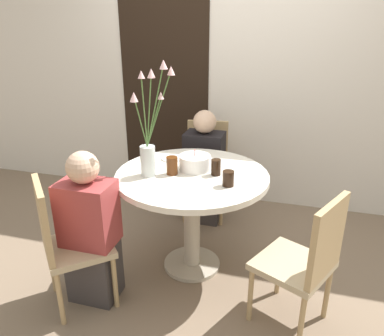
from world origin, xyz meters
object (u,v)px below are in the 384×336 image
chair_right_flank (307,258)px  drink_glass_2 (228,178)px  flower_vase (149,140)px  person_woman (90,233)px  person_guest (204,171)px  chair_far_back (64,239)px  drink_glass_0 (216,167)px  drink_glass_1 (172,166)px  birthday_cake (195,163)px  side_plate (172,159)px  chair_left_flank (206,164)px

chair_right_flank → drink_glass_2: size_ratio=8.77×
flower_vase → person_woman: size_ratio=0.74×
flower_vase → person_guest: flower_vase is taller
chair_far_back → person_woman: bearing=-90.0°
chair_right_flank → person_woman: 1.34m
drink_glass_2 → person_woman: size_ratio=0.10×
chair_far_back → drink_glass_0: chair_far_back is taller
person_woman → person_guest: bearing=69.9°
flower_vase → drink_glass_1: size_ratio=6.18×
drink_glass_0 → person_woman: size_ratio=0.11×
chair_right_flank → person_woman: person_woman is taller
birthday_cake → drink_glass_1: birthday_cake is taller
person_woman → birthday_cake: bearing=46.4°
side_plate → chair_right_flank: bearing=-31.4°
flower_vase → person_guest: 1.02m
chair_far_back → chair_right_flank: same height
person_woman → side_plate: bearing=66.5°
flower_vase → drink_glass_1: flower_vase is taller
birthday_cake → drink_glass_0: (0.16, -0.05, 0.00)m
flower_vase → drink_glass_1: (0.13, 0.07, -0.20)m
drink_glass_0 → chair_left_flank: bearing=107.8°
birthday_cake → drink_glass_2: size_ratio=2.21×
chair_far_back → chair_right_flank: 1.47m
chair_left_flank → drink_glass_2: 1.14m
flower_vase → drink_glass_1: 0.25m
person_guest → side_plate: bearing=-105.0°
chair_right_flank → person_woman: (-1.34, -0.10, -0.00)m
chair_left_flank → drink_glass_2: bearing=-76.2°
side_plate → birthday_cake: bearing=-34.1°
flower_vase → person_woman: bearing=-127.4°
chair_far_back → drink_glass_2: bearing=-106.0°
drink_glass_1 → drink_glass_2: drink_glass_1 is taller
side_plate → person_guest: person_guest is taller
chair_right_flank → drink_glass_0: size_ratio=7.96×
chair_left_flank → drink_glass_0: (0.28, -0.86, 0.33)m
chair_left_flank → birthday_cake: size_ratio=3.98×
drink_glass_2 → drink_glass_0: bearing=126.5°
drink_glass_1 → side_plate: bearing=109.2°
drink_glass_1 → drink_glass_0: bearing=13.5°
person_guest → drink_glass_1: bearing=-92.7°
chair_left_flank → drink_glass_0: size_ratio=7.96×
chair_right_flank → side_plate: (-1.02, 0.63, 0.28)m
drink_glass_1 → drink_glass_2: bearing=-11.8°
chair_left_flank → chair_far_back: 1.58m
birthday_cake → person_woman: person_woman is taller
drink_glass_0 → flower_vase: bearing=-161.0°
chair_left_flank → drink_glass_0: bearing=-79.5°
birthday_cake → person_woman: (-0.54, -0.57, -0.33)m
chair_far_back → flower_vase: flower_vase is taller
drink_glass_0 → side_plate: bearing=152.0°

